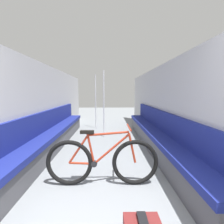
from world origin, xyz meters
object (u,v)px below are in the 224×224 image
Objects in this scene: bench_seat_row_left at (52,137)px; bicycle at (102,161)px; bench_seat_row_right at (156,137)px; grab_pole_near at (104,105)px; grab_pole_far at (96,102)px.

bench_seat_row_left is 2.05m from bicycle.
bench_seat_row_right is (2.51, 0.00, 0.00)m from bench_seat_row_left.
grab_pole_near and grab_pole_far have the same top height.
bicycle is 0.81× the size of grab_pole_far.
grab_pole_near is at bearing 46.55° from bench_seat_row_left.
bench_seat_row_right is at bearing 0.00° from bench_seat_row_left.
grab_pole_far is (-1.64, 2.58, 0.68)m from bench_seat_row_right.
grab_pole_far is at bearing 105.18° from grab_pole_near.
bench_seat_row_right is at bearing -57.53° from grab_pole_far.
bicycle is at bearing -127.57° from bench_seat_row_right.
bicycle is at bearing -84.43° from grab_pole_far.
grab_pole_near is at bearing -74.82° from grab_pole_far.
bench_seat_row_left is 2.51m from bench_seat_row_right.
grab_pole_far is at bearing 76.48° from bicycle.
grab_pole_far reaches higher than bicycle.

